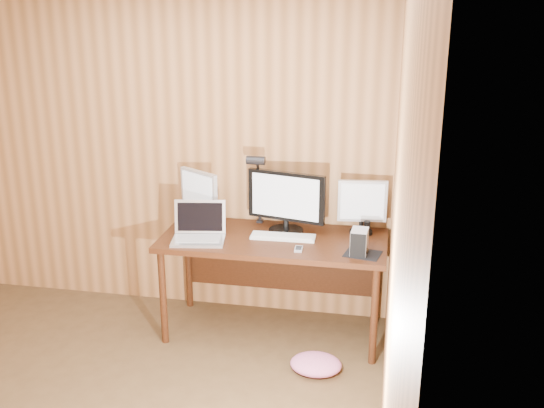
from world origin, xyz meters
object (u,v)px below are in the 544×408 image
(keyboard, at_px, (283,237))
(desk_lamp, at_px, (258,179))
(laptop, at_px, (199,230))
(monitor_right, at_px, (362,205))
(desk, at_px, (275,250))
(monitor_center, at_px, (286,201))
(phone, at_px, (299,249))
(monitor_left, at_px, (199,196))
(mouse, at_px, (363,251))
(speaker, at_px, (367,229))
(hard_drive, at_px, (359,242))

(keyboard, bearing_deg, desk_lamp, 134.16)
(laptop, bearing_deg, monitor_right, 6.79)
(desk, xyz_separation_m, monitor_center, (0.07, 0.06, 0.36))
(monitor_right, bearing_deg, keyboard, -166.37)
(monitor_center, distance_m, keyboard, 0.26)
(keyboard, distance_m, desk_lamp, 0.48)
(monitor_center, distance_m, phone, 0.42)
(monitor_left, distance_m, mouse, 1.30)
(monitor_center, distance_m, laptop, 0.65)
(phone, bearing_deg, keyboard, 122.55)
(speaker, bearing_deg, desk, -171.30)
(desk, relative_size, monitor_center, 2.79)
(laptop, relative_size, keyboard, 0.88)
(hard_drive, relative_size, speaker, 1.59)
(laptop, xyz_separation_m, keyboard, (0.58, 0.12, -0.05))
(mouse, distance_m, phone, 0.43)
(laptop, height_order, speaker, laptop)
(desk, height_order, monitor_left, monitor_left)
(monitor_center, xyz_separation_m, keyboard, (0.00, -0.12, -0.22))
(desk, height_order, hard_drive, hard_drive)
(monitor_center, distance_m, mouse, 0.69)
(desk, bearing_deg, hard_drive, -22.39)
(desk_lamp, bearing_deg, keyboard, -59.58)
(monitor_left, height_order, mouse, monitor_left)
(mouse, bearing_deg, desk_lamp, 169.42)
(desk, xyz_separation_m, keyboard, (0.07, -0.06, 0.13))
(hard_drive, distance_m, speaker, 0.36)
(monitor_left, relative_size, keyboard, 0.91)
(monitor_right, xyz_separation_m, hard_drive, (0.01, -0.39, -0.13))
(keyboard, height_order, desk_lamp, desk_lamp)
(monitor_center, xyz_separation_m, desk_lamp, (-0.23, 0.10, 0.12))
(monitor_right, relative_size, phone, 3.74)
(mouse, distance_m, speaker, 0.35)
(mouse, bearing_deg, desk, 175.27)
(desk, relative_size, phone, 15.10)
(laptop, xyz_separation_m, desk_lamp, (0.35, 0.35, 0.30))
(mouse, relative_size, speaker, 1.11)
(desk, distance_m, monitor_center, 0.37)
(monitor_right, bearing_deg, mouse, -92.02)
(desk_lamp, bearing_deg, mouse, -42.70)
(monitor_left, bearing_deg, phone, 8.02)
(desk, bearing_deg, monitor_center, 41.08)
(phone, bearing_deg, monitor_left, 152.85)
(monitor_left, distance_m, speaker, 1.25)
(monitor_right, bearing_deg, hard_drive, -95.86)
(monitor_center, relative_size, keyboard, 1.25)
(monitor_left, xyz_separation_m, laptop, (0.08, -0.28, -0.16))
(monitor_left, bearing_deg, keyboard, 18.32)
(monitor_right, xyz_separation_m, phone, (-0.40, -0.40, -0.21))
(desk, xyz_separation_m, desk_lamp, (-0.16, 0.16, 0.48))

